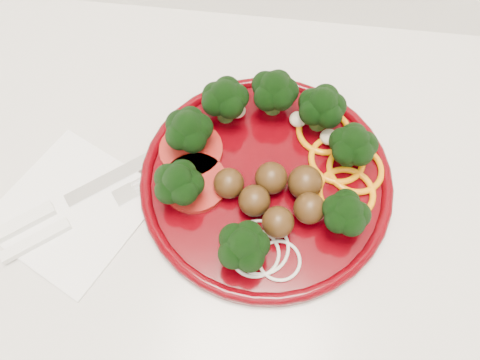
# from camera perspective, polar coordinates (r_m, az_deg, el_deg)

# --- Properties ---
(counter) EXTENTS (2.40, 0.60, 0.90)m
(counter) POSITION_cam_1_polar(r_m,az_deg,el_deg) (1.00, -10.97, -12.01)
(counter) COLOR silver
(counter) RESTS_ON ground
(plate) EXTENTS (0.30, 0.30, 0.07)m
(plate) POSITION_cam_1_polar(r_m,az_deg,el_deg) (0.55, 3.37, 1.27)
(plate) COLOR #480106
(plate) RESTS_ON counter
(napkin) EXTENTS (0.21, 0.21, 0.00)m
(napkin) POSITION_cam_1_polar(r_m,az_deg,el_deg) (0.58, -19.71, -3.30)
(napkin) COLOR white
(napkin) RESTS_ON counter
(knife) EXTENTS (0.18, 0.15, 0.01)m
(knife) POSITION_cam_1_polar(r_m,az_deg,el_deg) (0.58, -22.29, -3.40)
(knife) COLOR silver
(knife) RESTS_ON napkin
(fork) EXTENTS (0.16, 0.13, 0.01)m
(fork) POSITION_cam_1_polar(r_m,az_deg,el_deg) (0.57, -21.62, -5.75)
(fork) COLOR white
(fork) RESTS_ON napkin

